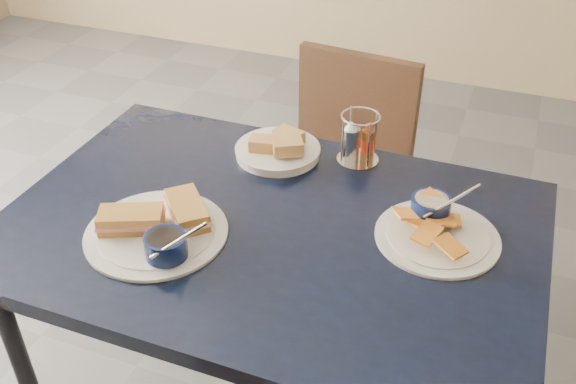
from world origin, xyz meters
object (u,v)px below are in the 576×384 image
(dining_table, at_px, (270,246))
(condiment_caddy, at_px, (357,141))
(sandwich_plate, at_px, (159,227))
(bread_basket, at_px, (278,149))
(chair_far, at_px, (340,167))
(plantain_plate, at_px, (434,225))

(dining_table, height_order, condiment_caddy, condiment_caddy)
(sandwich_plate, distance_m, bread_basket, 0.42)
(chair_far, bearing_deg, sandwich_plate, -103.21)
(bread_basket, bearing_deg, dining_table, -72.57)
(plantain_plate, bearing_deg, condiment_caddy, 136.60)
(dining_table, xyz_separation_m, sandwich_plate, (-0.21, -0.12, 0.09))
(dining_table, height_order, chair_far, chair_far)
(dining_table, relative_size, plantain_plate, 4.43)
(sandwich_plate, relative_size, plantain_plate, 1.18)
(sandwich_plate, relative_size, bread_basket, 1.46)
(dining_table, distance_m, condiment_caddy, 0.37)
(chair_far, relative_size, sandwich_plate, 2.64)
(dining_table, relative_size, bread_basket, 5.50)
(plantain_plate, bearing_deg, dining_table, -163.85)
(condiment_caddy, bearing_deg, dining_table, -108.10)
(dining_table, height_order, plantain_plate, plantain_plate)
(condiment_caddy, bearing_deg, bread_basket, -164.97)
(sandwich_plate, bearing_deg, bread_basket, 73.07)
(sandwich_plate, height_order, plantain_plate, same)
(chair_far, bearing_deg, dining_table, -87.95)
(plantain_plate, bearing_deg, chair_far, 123.48)
(plantain_plate, height_order, bread_basket, plantain_plate)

